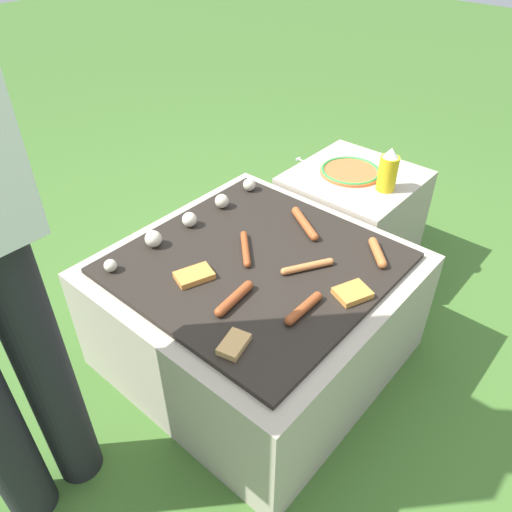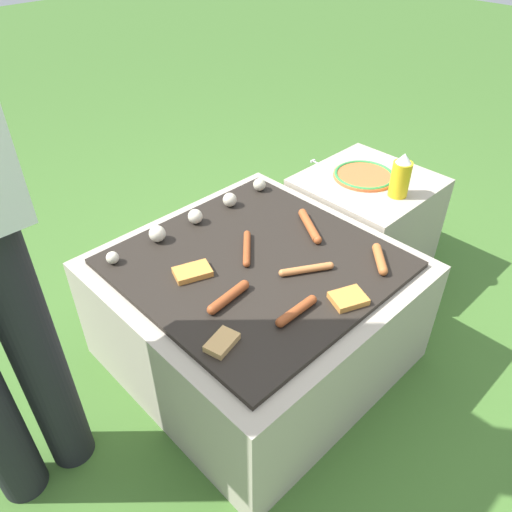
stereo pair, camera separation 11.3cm
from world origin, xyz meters
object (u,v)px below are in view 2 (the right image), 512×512
at_px(plate_colorful, 364,175).
at_px(condiment_bottle, 401,176).
at_px(sausage_front_center, 297,311).
at_px(fork_utensil, 326,168).

height_order(plate_colorful, condiment_bottle, condiment_bottle).
xyz_separation_m(sausage_front_center, plate_colorful, (0.82, 0.36, -0.01)).
xyz_separation_m(condiment_bottle, fork_utensil, (-0.03, 0.34, -0.08)).
bearing_deg(sausage_front_center, fork_utensil, 34.07).
height_order(plate_colorful, fork_utensil, plate_colorful).
bearing_deg(condiment_bottle, plate_colorful, 81.67).
xyz_separation_m(plate_colorful, condiment_bottle, (-0.03, -0.18, 0.08)).
relative_size(plate_colorful, condiment_bottle, 1.43).
distance_m(plate_colorful, condiment_bottle, 0.20).
bearing_deg(condiment_bottle, sausage_front_center, -167.49).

